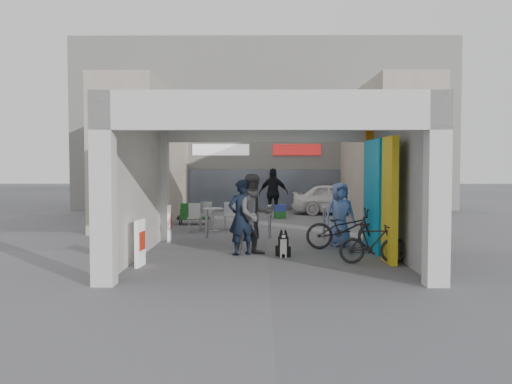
{
  "coord_description": "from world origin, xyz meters",
  "views": [
    {
      "loc": [
        -0.16,
        -14.22,
        2.23
      ],
      "look_at": [
        -0.29,
        1.0,
        1.43
      ],
      "focal_mm": 40.0,
      "sensor_mm": 36.0,
      "label": 1
    }
  ],
  "objects_px": {
    "border_collie": "(283,246)",
    "white_van": "(339,199)",
    "man_crates": "(274,193)",
    "bicycle_front": "(345,229)",
    "produce_stand": "(194,216)",
    "man_elderly": "(340,214)",
    "man_back_turned": "(254,214)",
    "cafe_set": "(210,220)",
    "bicycle_rear": "(373,243)",
    "man_with_dog": "(241,217)"
  },
  "relations": [
    {
      "from": "produce_stand",
      "to": "bicycle_front",
      "type": "bearing_deg",
      "value": -61.55
    },
    {
      "from": "man_with_dog",
      "to": "bicycle_rear",
      "type": "distance_m",
      "value": 3.18
    },
    {
      "from": "man_with_dog",
      "to": "white_van",
      "type": "distance_m",
      "value": 11.33
    },
    {
      "from": "man_crates",
      "to": "bicycle_front",
      "type": "xyz_separation_m",
      "value": [
        1.66,
        -7.99,
        -0.47
      ]
    },
    {
      "from": "produce_stand",
      "to": "man_back_turned",
      "type": "xyz_separation_m",
      "value": [
        2.26,
        -6.73,
        0.68
      ]
    },
    {
      "from": "man_elderly",
      "to": "bicycle_rear",
      "type": "relative_size",
      "value": 1.15
    },
    {
      "from": "man_elderly",
      "to": "bicycle_front",
      "type": "bearing_deg",
      "value": -95.29
    },
    {
      "from": "man_elderly",
      "to": "man_with_dog",
      "type": "bearing_deg",
      "value": -162.25
    },
    {
      "from": "cafe_set",
      "to": "bicycle_front",
      "type": "bearing_deg",
      "value": -46.68
    },
    {
      "from": "border_collie",
      "to": "bicycle_front",
      "type": "bearing_deg",
      "value": 13.36
    },
    {
      "from": "man_back_turned",
      "to": "white_van",
      "type": "relative_size",
      "value": 0.49
    },
    {
      "from": "bicycle_front",
      "to": "produce_stand",
      "type": "bearing_deg",
      "value": 37.79
    },
    {
      "from": "man_elderly",
      "to": "white_van",
      "type": "relative_size",
      "value": 0.43
    },
    {
      "from": "man_elderly",
      "to": "man_back_turned",
      "type": "bearing_deg",
      "value": -159.96
    },
    {
      "from": "man_back_turned",
      "to": "bicycle_front",
      "type": "xyz_separation_m",
      "value": [
        2.33,
        0.9,
        -0.45
      ]
    },
    {
      "from": "border_collie",
      "to": "white_van",
      "type": "height_order",
      "value": "white_van"
    },
    {
      "from": "man_elderly",
      "to": "bicycle_front",
      "type": "relative_size",
      "value": 0.85
    },
    {
      "from": "bicycle_rear",
      "to": "white_van",
      "type": "height_order",
      "value": "white_van"
    },
    {
      "from": "cafe_set",
      "to": "bicycle_rear",
      "type": "relative_size",
      "value": 1.0
    },
    {
      "from": "produce_stand",
      "to": "man_with_dog",
      "type": "distance_m",
      "value": 7.09
    },
    {
      "from": "cafe_set",
      "to": "bicycle_rear",
      "type": "height_order",
      "value": "cafe_set"
    },
    {
      "from": "produce_stand",
      "to": "man_crates",
      "type": "relative_size",
      "value": 0.57
    },
    {
      "from": "man_back_turned",
      "to": "bicycle_rear",
      "type": "bearing_deg",
      "value": -50.06
    },
    {
      "from": "bicycle_front",
      "to": "bicycle_rear",
      "type": "distance_m",
      "value": 2.12
    },
    {
      "from": "border_collie",
      "to": "bicycle_rear",
      "type": "bearing_deg",
      "value": -47.67
    },
    {
      "from": "man_with_dog",
      "to": "white_van",
      "type": "bearing_deg",
      "value": -136.65
    },
    {
      "from": "bicycle_front",
      "to": "man_with_dog",
      "type": "bearing_deg",
      "value": 109.45
    },
    {
      "from": "produce_stand",
      "to": "bicycle_front",
      "type": "distance_m",
      "value": 7.42
    },
    {
      "from": "white_van",
      "to": "bicycle_front",
      "type": "bearing_deg",
      "value": -177.16
    },
    {
      "from": "border_collie",
      "to": "white_van",
      "type": "relative_size",
      "value": 0.17
    },
    {
      "from": "border_collie",
      "to": "man_crates",
      "type": "relative_size",
      "value": 0.34
    },
    {
      "from": "cafe_set",
      "to": "bicycle_front",
      "type": "relative_size",
      "value": 0.74
    },
    {
      "from": "man_back_turned",
      "to": "bicycle_front",
      "type": "height_order",
      "value": "man_back_turned"
    },
    {
      "from": "produce_stand",
      "to": "man_crates",
      "type": "distance_m",
      "value": 3.71
    },
    {
      "from": "man_back_turned",
      "to": "bicycle_rear",
      "type": "xyz_separation_m",
      "value": [
        2.62,
        -1.2,
        -0.53
      ]
    },
    {
      "from": "white_van",
      "to": "cafe_set",
      "type": "bearing_deg",
      "value": 148.24
    },
    {
      "from": "produce_stand",
      "to": "man_elderly",
      "type": "distance_m",
      "value": 6.99
    },
    {
      "from": "man_with_dog",
      "to": "man_back_turned",
      "type": "distance_m",
      "value": 0.32
    },
    {
      "from": "cafe_set",
      "to": "man_with_dog",
      "type": "relative_size",
      "value": 0.82
    },
    {
      "from": "cafe_set",
      "to": "produce_stand",
      "type": "bearing_deg",
      "value": 113.26
    },
    {
      "from": "border_collie",
      "to": "man_with_dog",
      "type": "distance_m",
      "value": 1.23
    },
    {
      "from": "man_elderly",
      "to": "man_crates",
      "type": "xyz_separation_m",
      "value": [
        -1.6,
        7.46,
        0.15
      ]
    },
    {
      "from": "border_collie",
      "to": "man_crates",
      "type": "xyz_separation_m",
      "value": [
        -0.02,
        9.25,
        0.73
      ]
    },
    {
      "from": "produce_stand",
      "to": "man_with_dog",
      "type": "bearing_deg",
      "value": -83.73
    },
    {
      "from": "man_back_turned",
      "to": "man_crates",
      "type": "height_order",
      "value": "man_crates"
    },
    {
      "from": "man_back_turned",
      "to": "man_elderly",
      "type": "height_order",
      "value": "man_back_turned"
    },
    {
      "from": "bicycle_rear",
      "to": "produce_stand",
      "type": "bearing_deg",
      "value": 31.25
    },
    {
      "from": "man_crates",
      "to": "bicycle_rear",
      "type": "height_order",
      "value": "man_crates"
    },
    {
      "from": "man_crates",
      "to": "bicycle_rear",
      "type": "bearing_deg",
      "value": 106.54
    },
    {
      "from": "man_with_dog",
      "to": "man_elderly",
      "type": "relative_size",
      "value": 1.07
    }
  ]
}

